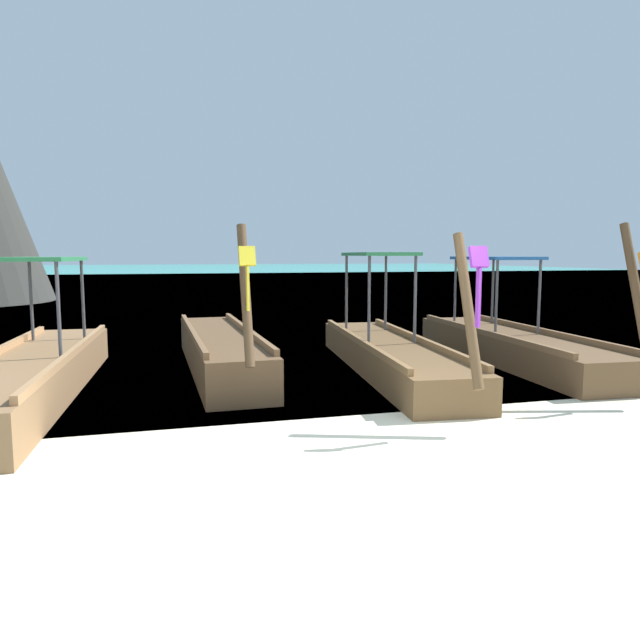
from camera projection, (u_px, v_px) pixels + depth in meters
The scene contains 6 objects.
ground at pixel (424, 465), 5.58m from camera, with size 120.00×120.00×0.00m, color beige.
sea_water at pixel (185, 273), 64.88m from camera, with size 120.00×120.00×0.00m, color #2DB29E.
longtail_boat_pink_ribbon at pixel (33, 372), 8.25m from camera, with size 1.45×6.92×2.83m.
longtail_boat_yellow_ribbon at pixel (220, 351), 10.17m from camera, with size 1.15×6.03×2.41m.
longtail_boat_violet_ribbon at pixel (389, 353), 10.02m from camera, with size 1.73×6.67×2.28m.
longtail_boat_orange_ribbon at pixel (512, 344), 10.99m from camera, with size 1.61×6.49×2.46m.
Camera 1 is at (-2.37, -4.94, 2.01)m, focal length 32.59 mm.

